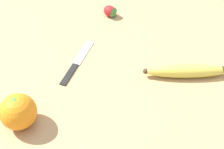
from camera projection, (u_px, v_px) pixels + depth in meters
The scene contains 5 objects.
ground_plane at pixel (119, 89), 0.78m from camera, with size 3.00×3.00×0.00m, color tan.
banana at pixel (187, 71), 0.81m from camera, with size 0.16×0.20×0.04m.
orange at pixel (18, 112), 0.68m from camera, with size 0.08×0.08×0.08m.
strawberry at pixel (111, 11), 1.01m from camera, with size 0.04×0.05×0.03m.
paring_knife at pixel (76, 63), 0.85m from camera, with size 0.19×0.08×0.01m.
Camera 1 is at (-0.44, -0.31, 0.57)m, focal length 50.00 mm.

